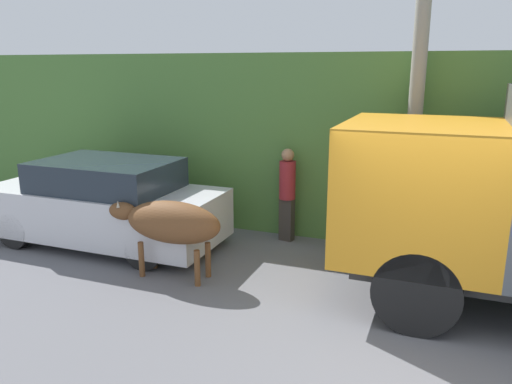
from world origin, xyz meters
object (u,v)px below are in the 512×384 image
object	(u,v)px
parked_suv	(104,204)
pedestrian_on_hill	(287,190)
utility_pole	(420,54)
brown_cow	(170,222)

from	to	relation	value
parked_suv	pedestrian_on_hill	xyz separation A→B (m)	(3.10, 1.39, 0.22)
parked_suv	utility_pole	bearing A→B (deg)	18.12
pedestrian_on_hill	utility_pole	world-z (taller)	utility_pole
parked_suv	utility_pole	xyz separation A→B (m)	(5.28, 1.38, 2.67)
brown_cow	parked_suv	world-z (taller)	parked_suv
parked_suv	pedestrian_on_hill	size ratio (longest dim) A/B	2.51
pedestrian_on_hill	utility_pole	xyz separation A→B (m)	(2.18, -0.02, 2.44)
pedestrian_on_hill	brown_cow	bearing A→B (deg)	73.78
parked_suv	utility_pole	size ratio (longest dim) A/B	0.67
brown_cow	utility_pole	size ratio (longest dim) A/B	0.29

